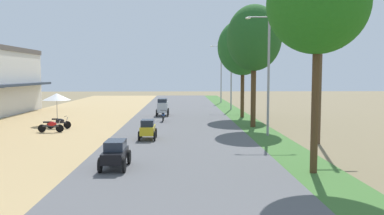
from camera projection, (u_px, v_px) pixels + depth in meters
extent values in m
cube|color=#2D3847|center=(26.00, 84.00, 41.83)|extent=(1.20, 12.71, 0.25)
cylinder|color=black|center=(60.00, 128.00, 28.14)|extent=(0.56, 0.06, 0.56)
cylinder|color=black|center=(42.00, 128.00, 28.10)|extent=(0.56, 0.06, 0.56)
cube|color=#333338|center=(51.00, 126.00, 28.11)|extent=(1.12, 0.12, 0.12)
ellipsoid|color=red|center=(52.00, 124.00, 28.10)|extent=(0.64, 0.28, 0.32)
cube|color=black|center=(47.00, 122.00, 28.08)|extent=(0.44, 0.20, 0.10)
cylinder|color=#A5A8AD|center=(59.00, 125.00, 28.11)|extent=(0.26, 0.05, 0.68)
cylinder|color=black|center=(58.00, 119.00, 28.08)|extent=(0.04, 0.54, 0.04)
cylinder|color=black|center=(67.00, 125.00, 30.04)|extent=(0.56, 0.06, 0.56)
cylinder|color=black|center=(51.00, 125.00, 30.01)|extent=(0.56, 0.06, 0.56)
cube|color=#333338|center=(59.00, 123.00, 30.01)|extent=(1.12, 0.12, 0.12)
ellipsoid|color=black|center=(60.00, 121.00, 30.00)|extent=(0.64, 0.28, 0.32)
cube|color=black|center=(55.00, 119.00, 29.98)|extent=(0.44, 0.20, 0.10)
cylinder|color=#A5A8AD|center=(66.00, 121.00, 30.02)|extent=(0.26, 0.05, 0.68)
cylinder|color=black|center=(65.00, 116.00, 29.99)|extent=(0.04, 0.54, 0.04)
cylinder|color=#99999E|center=(57.00, 112.00, 32.51)|extent=(0.05, 0.05, 2.10)
cone|color=white|center=(57.00, 97.00, 32.41)|extent=(2.20, 2.20, 0.55)
cylinder|color=#4C351E|center=(315.00, 103.00, 16.39)|extent=(0.30, 0.30, 5.78)
ellipsoid|color=#226719|center=(318.00, 4.00, 16.06)|extent=(4.07, 4.07, 4.03)
cylinder|color=#4C351E|center=(253.00, 92.00, 30.80)|extent=(0.39, 0.39, 5.45)
ellipsoid|color=#205520|center=(254.00, 38.00, 30.46)|extent=(4.17, 4.17, 5.02)
cylinder|color=#4C351E|center=(242.00, 90.00, 37.78)|extent=(0.34, 0.34, 5.15)
ellipsoid|color=#225D23|center=(243.00, 47.00, 37.45)|extent=(4.72, 4.72, 5.23)
cylinder|color=gray|center=(269.00, 76.00, 26.37)|extent=(0.16, 0.16, 7.92)
cylinder|color=gray|center=(259.00, 17.00, 26.03)|extent=(1.40, 0.08, 0.08)
ellipsoid|color=silver|center=(248.00, 18.00, 26.02)|extent=(0.36, 0.20, 0.14)
cylinder|color=gray|center=(280.00, 17.00, 26.07)|extent=(1.40, 0.08, 0.08)
ellipsoid|color=silver|center=(291.00, 18.00, 26.10)|extent=(0.36, 0.20, 0.14)
cylinder|color=gray|center=(231.00, 77.00, 45.95)|extent=(0.16, 0.16, 7.54)
cylinder|color=gray|center=(225.00, 45.00, 45.64)|extent=(1.40, 0.08, 0.08)
ellipsoid|color=silver|center=(219.00, 45.00, 45.62)|extent=(0.36, 0.20, 0.14)
cylinder|color=gray|center=(238.00, 45.00, 45.67)|extent=(1.40, 0.08, 0.08)
ellipsoid|color=silver|center=(244.00, 46.00, 45.70)|extent=(0.36, 0.20, 0.14)
cylinder|color=gray|center=(221.00, 74.00, 57.44)|extent=(0.16, 0.16, 8.22)
cylinder|color=gray|center=(216.00, 46.00, 57.10)|extent=(1.40, 0.08, 0.08)
ellipsoid|color=silver|center=(211.00, 46.00, 57.08)|extent=(0.36, 0.20, 0.14)
cylinder|color=gray|center=(226.00, 46.00, 57.14)|extent=(1.40, 0.08, 0.08)
ellipsoid|color=silver|center=(231.00, 47.00, 57.16)|extent=(0.36, 0.20, 0.14)
cylinder|color=brown|center=(320.00, 72.00, 23.46)|extent=(0.20, 0.20, 8.55)
cube|color=#473323|center=(322.00, 6.00, 23.14)|extent=(1.80, 0.10, 0.10)
cube|color=black|center=(115.00, 155.00, 17.29)|extent=(0.88, 2.25, 0.44)
cube|color=#232B38|center=(115.00, 145.00, 17.36)|extent=(0.81, 1.30, 0.40)
cylinder|color=black|center=(107.00, 157.00, 18.11)|extent=(0.11, 0.64, 0.64)
cylinder|color=black|center=(129.00, 157.00, 18.13)|extent=(0.11, 0.64, 0.64)
cylinder|color=black|center=(100.00, 165.00, 16.49)|extent=(0.11, 0.64, 0.64)
cylinder|color=black|center=(124.00, 165.00, 16.52)|extent=(0.11, 0.64, 0.64)
cube|color=gold|center=(148.00, 130.00, 25.02)|extent=(0.84, 1.95, 0.50)
cube|color=#232B38|center=(148.00, 123.00, 24.93)|extent=(0.77, 1.10, 0.40)
cylinder|color=black|center=(141.00, 133.00, 25.73)|extent=(0.10, 0.60, 0.60)
cylinder|color=black|center=(156.00, 133.00, 25.75)|extent=(0.10, 0.60, 0.60)
cylinder|color=black|center=(139.00, 136.00, 24.33)|extent=(0.10, 0.60, 0.60)
cylinder|color=black|center=(155.00, 136.00, 24.36)|extent=(0.10, 0.60, 0.60)
cube|color=#B7BCC1|center=(163.00, 107.00, 39.22)|extent=(0.95, 2.40, 0.95)
cube|color=#232B38|center=(163.00, 100.00, 39.27)|extent=(0.87, 2.00, 0.35)
cylinder|color=black|center=(158.00, 111.00, 40.11)|extent=(0.12, 0.68, 0.68)
cylinder|color=black|center=(168.00, 111.00, 40.14)|extent=(0.12, 0.68, 0.68)
cylinder|color=black|center=(157.00, 113.00, 38.39)|extent=(0.12, 0.68, 0.68)
cylinder|color=black|center=(168.00, 113.00, 38.42)|extent=(0.12, 0.68, 0.68)
cylinder|color=black|center=(163.00, 117.00, 35.06)|extent=(0.06, 0.56, 0.56)
cylinder|color=black|center=(163.00, 119.00, 33.83)|extent=(0.06, 0.56, 0.56)
cube|color=#333338|center=(163.00, 116.00, 34.43)|extent=(0.12, 1.12, 0.12)
ellipsoid|color=#1E4CA5|center=(163.00, 114.00, 34.50)|extent=(0.28, 0.64, 0.32)
cube|color=black|center=(163.00, 113.00, 34.13)|extent=(0.20, 0.44, 0.10)
cylinder|color=#A5A8AD|center=(163.00, 114.00, 34.98)|extent=(0.05, 0.26, 0.68)
cylinder|color=black|center=(163.00, 110.00, 34.89)|extent=(0.54, 0.04, 0.04)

